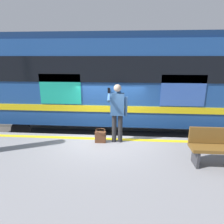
{
  "coord_description": "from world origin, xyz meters",
  "views": [
    {
      "loc": [
        -0.61,
        5.92,
        3.51
      ],
      "look_at": [
        -0.17,
        0.3,
        1.89
      ],
      "focal_mm": 30.89,
      "sensor_mm": 36.0,
      "label": 1
    }
  ],
  "objects_px": {
    "passenger": "(117,109)",
    "bench": "(222,146)",
    "handbag": "(100,136)",
    "train_carriage": "(121,78)"
  },
  "relations": [
    {
      "from": "passenger",
      "to": "bench",
      "type": "xyz_separation_m",
      "value": [
        -2.54,
        1.12,
        -0.56
      ]
    },
    {
      "from": "passenger",
      "to": "handbag",
      "type": "distance_m",
      "value": 1.0
    },
    {
      "from": "train_carriage",
      "to": "bench",
      "type": "relative_size",
      "value": 8.42
    },
    {
      "from": "handbag",
      "to": "bench",
      "type": "bearing_deg",
      "value": 161.27
    },
    {
      "from": "handbag",
      "to": "bench",
      "type": "xyz_separation_m",
      "value": [
        -3.04,
        1.03,
        0.3
      ]
    },
    {
      "from": "passenger",
      "to": "handbag",
      "type": "bearing_deg",
      "value": 10.41
    },
    {
      "from": "bench",
      "to": "train_carriage",
      "type": "bearing_deg",
      "value": -56.99
    },
    {
      "from": "train_carriage",
      "to": "passenger",
      "type": "xyz_separation_m",
      "value": [
        0.03,
        2.75,
        -0.6
      ]
    },
    {
      "from": "train_carriage",
      "to": "handbag",
      "type": "relative_size",
      "value": 31.02
    },
    {
      "from": "train_carriage",
      "to": "bench",
      "type": "bearing_deg",
      "value": 123.01
    }
  ]
}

